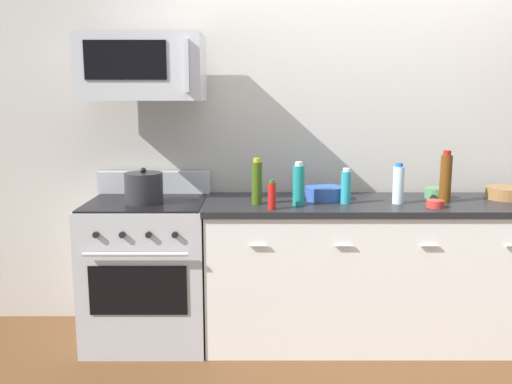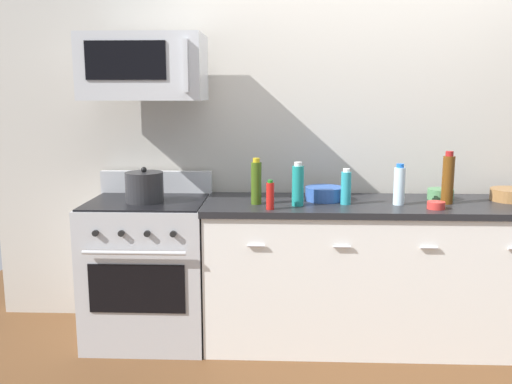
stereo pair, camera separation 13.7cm
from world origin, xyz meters
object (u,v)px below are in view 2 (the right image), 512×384
object	(u,v)px
bottle_wine_amber	(448,179)
bottle_dish_soap	(346,187)
bottle_olive_oil	(256,182)
bottle_sparkling_teal	(298,185)
stockpot	(144,187)
bowl_blue_mixing	(325,193)
bottle_hot_sauce_red	(270,195)
bottle_water_clear	(399,185)
bowl_wooden_salad	(512,194)
range_oven	(149,268)
bowl_red_small	(436,205)
microwave	(144,67)
bowl_green_glaze	(440,194)

from	to	relation	value
bottle_wine_amber	bottle_dish_soap	bearing A→B (deg)	-175.78
bottle_dish_soap	bottle_olive_oil	world-z (taller)	bottle_olive_oil
bottle_sparkling_teal	stockpot	size ratio (longest dim) A/B	1.13
bowl_blue_mixing	bottle_sparkling_teal	bearing A→B (deg)	-134.70
bottle_hot_sauce_red	bottle_water_clear	size ratio (longest dim) A/B	0.69
bowl_wooden_salad	stockpot	xyz separation A→B (m)	(-2.32, -0.14, 0.06)
bottle_water_clear	bowl_blue_mixing	xyz separation A→B (m)	(-0.44, 0.12, -0.07)
bowl_blue_mixing	bottle_dish_soap	bearing A→B (deg)	-46.61
range_oven	bowl_wooden_salad	size ratio (longest dim) A/B	4.06
bottle_olive_oil	bottle_sparkling_teal	bearing A→B (deg)	-8.81
bottle_sparkling_teal	stockpot	xyz separation A→B (m)	(-0.95, 0.07, -0.03)
bowl_blue_mixing	bowl_red_small	size ratio (longest dim) A/B	2.35
microwave	bottle_olive_oil	size ratio (longest dim) A/B	2.61
bottle_water_clear	range_oven	bearing A→B (deg)	177.59
range_oven	stockpot	xyz separation A→B (m)	(0.00, -0.05, 0.55)
bottle_sparkling_teal	bowl_wooden_salad	distance (m)	1.39
bottle_sparkling_teal	bottle_wine_amber	world-z (taller)	bottle_wine_amber
microwave	bottle_dish_soap	xyz separation A→B (m)	(1.25, -0.11, -0.73)
bowl_green_glaze	bowl_wooden_salad	bearing A→B (deg)	-3.63
bowl_red_small	bottle_water_clear	bearing A→B (deg)	148.94
microwave	bowl_blue_mixing	distance (m)	1.38
range_oven	bowl_blue_mixing	world-z (taller)	range_oven
range_oven	bowl_red_small	distance (m)	1.84
bottle_olive_oil	range_oven	bearing A→B (deg)	173.40
bowl_green_glaze	bottle_olive_oil	bearing A→B (deg)	-170.38
microwave	bottle_sparkling_teal	bearing A→B (deg)	-9.82
range_oven	bowl_red_small	xyz separation A→B (m)	(1.77, -0.18, 0.47)
bottle_wine_amber	bowl_wooden_salad	size ratio (longest dim) A/B	1.23
microwave	bowl_red_small	xyz separation A→B (m)	(1.77, -0.23, -0.81)
bottle_water_clear	stockpot	size ratio (longest dim) A/B	1.07
bottle_dish_soap	range_oven	bearing A→B (deg)	176.92
bottle_sparkling_teal	bottle_water_clear	distance (m)	0.62
bottle_sparkling_teal	microwave	bearing A→B (deg)	170.18
bottle_hot_sauce_red	bowl_green_glaze	xyz separation A→B (m)	(1.09, 0.36, -0.05)
range_oven	bowl_wooden_salad	distance (m)	2.37
bottle_sparkling_teal	bowl_blue_mixing	size ratio (longest dim) A/B	1.09
bottle_olive_oil	bottle_water_clear	size ratio (longest dim) A/B	1.13
bottle_dish_soap	bowl_blue_mixing	size ratio (longest dim) A/B	0.90
bottle_sparkling_teal	bowl_red_small	bearing A→B (deg)	-4.40
bowl_wooden_salad	bottle_wine_amber	bearing A→B (deg)	-165.80
bowl_blue_mixing	bottle_wine_amber	bearing A→B (deg)	-6.10
bottle_olive_oil	stockpot	size ratio (longest dim) A/B	1.21
bottle_water_clear	bowl_wooden_salad	size ratio (longest dim) A/B	0.96
bottle_sparkling_teal	bowl_green_glaze	xyz separation A→B (m)	(0.93, 0.24, -0.09)
bowl_green_glaze	bowl_blue_mixing	bearing A→B (deg)	-175.43
microwave	bowl_red_small	size ratio (longest dim) A/B	7.13
bottle_dish_soap	bowl_green_glaze	world-z (taller)	bottle_dish_soap
bottle_wine_amber	bowl_green_glaze	bearing A→B (deg)	89.26
microwave	bottle_olive_oil	xyz separation A→B (m)	(0.70, -0.13, -0.69)
bottle_sparkling_teal	bowl_green_glaze	size ratio (longest dim) A/B	1.62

